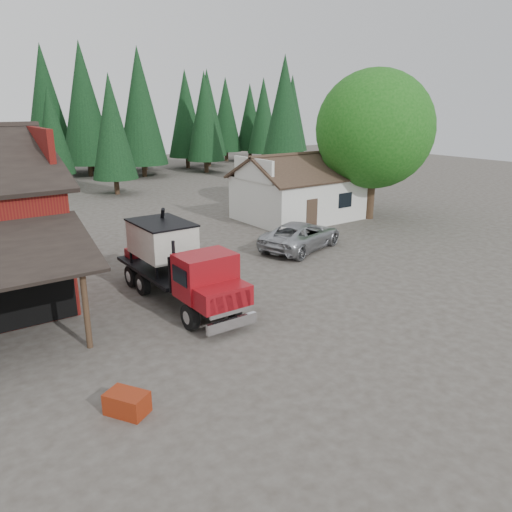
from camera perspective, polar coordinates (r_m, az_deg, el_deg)
ground at (r=18.64m, az=0.38°, el=-8.14°), size 120.00×120.00×0.00m
farmhouse at (r=35.69m, az=4.98°, el=6.96°), size 8.60×6.42×4.65m
deciduous_tree at (r=35.87m, az=13.43°, el=13.45°), size 8.00×8.00×10.20m
conifer_backdrop at (r=57.04m, az=-25.58°, el=7.50°), size 76.00×16.00×16.00m
near_pine_b at (r=46.47m, az=-16.15°, el=13.98°), size 3.96×3.96×10.40m
near_pine_c at (r=50.89m, az=3.26°, el=15.96°), size 4.84×4.84×12.40m
feed_truck at (r=20.65m, az=-8.93°, el=-0.71°), size 2.38×8.05×3.64m
silver_car at (r=28.21m, az=5.20°, el=2.35°), size 6.15×4.18×1.56m
equip_box at (r=14.28m, az=-14.53°, el=-15.96°), size 1.17×1.30×0.60m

